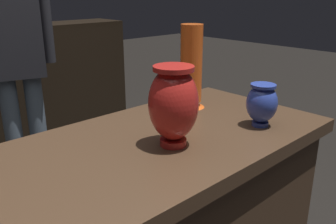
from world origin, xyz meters
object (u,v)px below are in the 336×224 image
(vase_centerpiece, at_px, (173,103))
(vase_left_accent, at_px, (262,103))
(visitor_center_back, at_px, (15,54))
(shelf_vase_right, at_px, (29,13))
(vase_tall_behind, at_px, (191,69))

(vase_centerpiece, distance_m, vase_left_accent, 0.37)
(vase_left_accent, height_order, visitor_center_back, visitor_center_back)
(vase_centerpiece, relative_size, vase_left_accent, 1.65)
(vase_centerpiece, bearing_deg, visitor_center_back, 87.15)
(shelf_vase_right, bearing_deg, vase_left_accent, -94.51)
(vase_left_accent, height_order, shelf_vase_right, shelf_vase_right)
(visitor_center_back, bearing_deg, vase_tall_behind, 118.11)
(vase_centerpiece, relative_size, vase_tall_behind, 0.75)
(vase_left_accent, relative_size, shelf_vase_right, 0.81)
(vase_tall_behind, bearing_deg, shelf_vase_right, 84.08)
(visitor_center_back, bearing_deg, shelf_vase_right, -102.41)
(vase_tall_behind, distance_m, shelf_vase_right, 2.09)
(vase_centerpiece, height_order, vase_left_accent, vase_centerpiece)
(vase_tall_behind, xyz_separation_m, visitor_center_back, (-0.25, 1.23, -0.07))
(vase_tall_behind, distance_m, visitor_center_back, 1.26)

